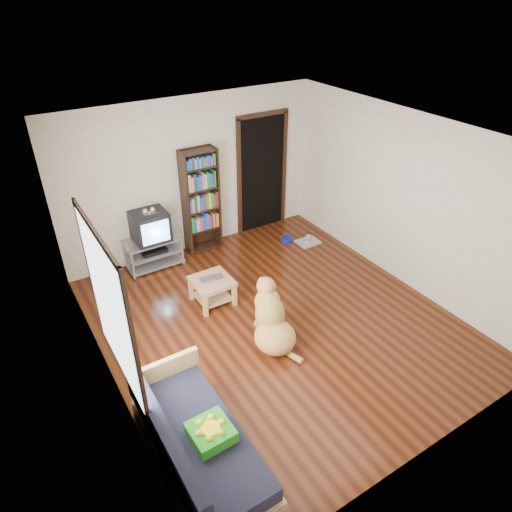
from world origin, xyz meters
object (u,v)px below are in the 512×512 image
crt_tv (150,225)px  dog (272,321)px  green_cushion (211,432)px  coffee_table (212,286)px  dog_bowl (286,239)px  grey_rag (308,242)px  sofa (196,445)px  bookshelf (200,196)px  tv_stand (154,251)px  laptop (213,280)px

crt_tv → dog: 2.66m
green_cushion → crt_tv: crt_tv is taller
coffee_table → dog_bowl: bearing=24.4°
dog → coffee_table: bearing=104.0°
grey_rag → sofa: size_ratio=0.22×
green_cushion → dog: (1.49, 1.21, -0.17)m
coffee_table → bookshelf: bearing=68.4°
grey_rag → crt_tv: bearing=163.5°
grey_rag → dog: dog is taller
green_cushion → sofa: bearing=137.9°
tv_stand → crt_tv: size_ratio=1.55×
bookshelf → coffee_table: (-0.59, -1.49, -0.72)m
green_cushion → laptop: (1.21, 2.31, -0.07)m
grey_rag → laptop: bearing=-163.5°
dog_bowl → grey_rag: 0.39m
tv_stand → sofa: bearing=-105.0°
laptop → sofa: 2.58m
grey_rag → coffee_table: size_ratio=0.73×
crt_tv → bookshelf: size_ratio=0.32×
crt_tv → coffee_table: size_ratio=1.05×
green_cushion → grey_rag: size_ratio=0.96×
bookshelf → sofa: (-1.92, -3.72, -0.74)m
laptop → dog: size_ratio=0.32×
bookshelf → coffee_table: size_ratio=3.27×
coffee_table → green_cushion: bearing=-117.3°
green_cushion → dog_bowl: size_ratio=1.75×
bookshelf → coffee_table: bookshelf is taller
dog_bowl → crt_tv: size_ratio=0.38×
laptop → bookshelf: 1.73m
grey_rag → crt_tv: size_ratio=0.69×
laptop → grey_rag: 2.39m
grey_rag → coffee_table: 2.37m
dog → laptop: bearing=104.4°
bookshelf → dog: 2.73m
crt_tv → sofa: size_ratio=0.32×
grey_rag → coffee_table: coffee_table is taller
sofa → coffee_table: size_ratio=3.27×
tv_stand → sofa: size_ratio=0.50×
laptop → grey_rag: laptop is taller
tv_stand → coffee_table: size_ratio=1.64×
tv_stand → dog: dog is taller
dog_bowl → tv_stand: 2.39m
laptop → dog_bowl: (1.96, 0.92, -0.37)m
tv_stand → coffee_table: tv_stand is taller
green_cushion → dog_bowl: bearing=43.9°
coffee_table → dog: size_ratio=0.52×
laptop → tv_stand: size_ratio=0.37×
bookshelf → dog: (-0.31, -2.62, -0.68)m
dog → grey_rag: bearing=41.9°
dog_bowl → bookshelf: bearing=156.5°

